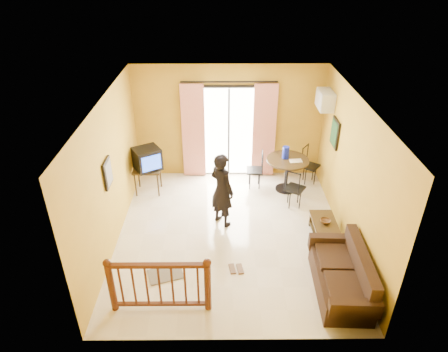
{
  "coord_description": "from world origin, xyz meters",
  "views": [
    {
      "loc": [
        -0.18,
        -6.41,
        5.1
      ],
      "look_at": [
        -0.13,
        0.2,
        1.25
      ],
      "focal_mm": 32.0,
      "sensor_mm": 36.0,
      "label": 1
    }
  ],
  "objects_px": {
    "television": "(147,159)",
    "coffee_table": "(324,227)",
    "dining_table": "(287,166)",
    "sofa": "(344,277)",
    "standing_person": "(222,190)"
  },
  "relations": [
    {
      "from": "coffee_table",
      "to": "standing_person",
      "type": "relative_size",
      "value": 0.52
    },
    {
      "from": "standing_person",
      "to": "sofa",
      "type": "bearing_deg",
      "value": -178.09
    },
    {
      "from": "television",
      "to": "standing_person",
      "type": "xyz_separation_m",
      "value": [
        1.7,
        -1.24,
        -0.07
      ]
    },
    {
      "from": "dining_table",
      "to": "coffee_table",
      "type": "bearing_deg",
      "value": -74.56
    },
    {
      "from": "dining_table",
      "to": "sofa",
      "type": "distance_m",
      "value": 3.29
    },
    {
      "from": "coffee_table",
      "to": "standing_person",
      "type": "bearing_deg",
      "value": 165.96
    },
    {
      "from": "sofa",
      "to": "coffee_table",
      "type": "bearing_deg",
      "value": 92.27
    },
    {
      "from": "television",
      "to": "coffee_table",
      "type": "xyz_separation_m",
      "value": [
        3.72,
        -1.74,
        -0.63
      ]
    },
    {
      "from": "dining_table",
      "to": "standing_person",
      "type": "bearing_deg",
      "value": -139.42
    },
    {
      "from": "coffee_table",
      "to": "television",
      "type": "bearing_deg",
      "value": 154.88
    },
    {
      "from": "sofa",
      "to": "standing_person",
      "type": "bearing_deg",
      "value": 138.55
    },
    {
      "from": "dining_table",
      "to": "sofa",
      "type": "xyz_separation_m",
      "value": [
        0.5,
        -3.23,
        -0.34
      ]
    },
    {
      "from": "dining_table",
      "to": "coffee_table",
      "type": "xyz_separation_m",
      "value": [
        0.5,
        -1.81,
        -0.4
      ]
    },
    {
      "from": "dining_table",
      "to": "sofa",
      "type": "relative_size",
      "value": 0.57
    },
    {
      "from": "television",
      "to": "coffee_table",
      "type": "height_order",
      "value": "television"
    }
  ]
}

